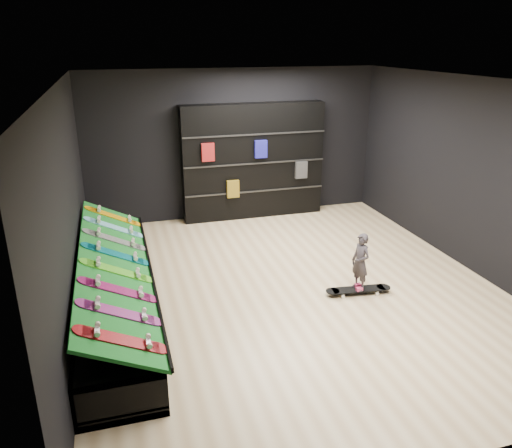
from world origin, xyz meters
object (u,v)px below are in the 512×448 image
object	(u,v)px
display_rack	(115,295)
child	(360,273)
back_shelving	(253,161)
floor_skateboard	(358,291)

from	to	relation	value
display_rack	child	distance (m)	3.45
display_rack	child	bearing A→B (deg)	-7.88
back_shelving	floor_skateboard	bearing A→B (deg)	-82.17
floor_skateboard	child	size ratio (longest dim) A/B	1.91
display_rack	back_shelving	world-z (taller)	back_shelving
display_rack	back_shelving	distance (m)	4.50
back_shelving	child	distance (m)	3.92
display_rack	child	size ratio (longest dim) A/B	8.75
back_shelving	floor_skateboard	size ratio (longest dim) A/B	2.98
display_rack	child	world-z (taller)	child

